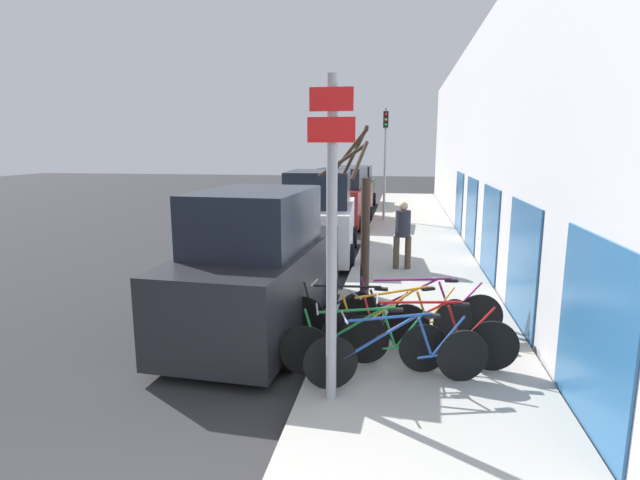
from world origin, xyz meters
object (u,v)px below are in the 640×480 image
Objects in this scene: parked_car_0 at (259,268)px; street_tree at (362,219)px; parked_car_1 at (319,219)px; bicycle_3 at (400,324)px; bicycle_5 at (420,311)px; pedestrian_near at (403,230)px; parked_car_2 at (344,199)px; bicycle_1 at (365,345)px; traffic_light at (385,149)px; signpost at (332,235)px; parked_car_3 at (355,189)px; bicycle_4 at (354,318)px; bicycle_0 at (398,355)px; bicycle_2 at (427,338)px.

street_tree is at bearing 49.52° from parked_car_0.
bicycle_3 is at bearing -74.81° from parked_car_1.
pedestrian_near reaches higher than bicycle_5.
parked_car_0 reaches higher than bicycle_3.
parked_car_2 is (-2.33, 12.73, 0.51)m from bicycle_3.
bicycle_1 is 0.98m from bicycle_3.
bicycle_3 is at bearing -86.85° from traffic_light.
signpost is 1.70× the size of bicycle_1.
bicycle_5 reaches higher than bicycle_3.
bicycle_1 is 0.54× the size of parked_car_3.
bicycle_4 is at bearing -18.87° from parked_car_0.
street_tree reaches higher than bicycle_5.
bicycle_0 is 19.92m from parked_car_3.
bicycle_5 is 1.55× the size of pedestrian_near.
parked_car_0 is 4.89m from pedestrian_near.
signpost reaches higher than bicycle_3.
signpost is at bearing -83.62° from parked_car_1.
bicycle_4 is at bearing 107.43° from bicycle_5.
parked_car_1 reaches higher than parked_car_0.
bicycle_3 is 13.66m from traffic_light.
parked_car_2 is at bearing 96.04° from signpost.
pedestrian_near is (2.43, 4.24, 0.02)m from parked_car_0.
bicycle_3 is at bearing -82.64° from parked_car_3.
bicycle_1 is 2.67m from parked_car_0.
bicycle_2 reaches higher than bicycle_4.
bicycle_1 is 13.74m from parked_car_2.
bicycle_3 is at bearing 146.61° from bicycle_5.
bicycle_4 is 0.51× the size of traffic_light.
bicycle_0 is at bearing -83.12° from parked_car_3.
bicycle_4 is at bearing 86.32° from signpost.
bicycle_3 is 18.79m from parked_car_3.
bicycle_0 is 0.50× the size of parked_car_1.
bicycle_3 is (0.81, 1.62, -1.61)m from signpost.
parked_car_2 is 2.62m from traffic_light.
bicycle_0 and bicycle_3 have the same top height.
signpost is 20.34m from parked_car_3.
bicycle_1 is 6.03m from pedestrian_near.
parked_car_1 reaches higher than bicycle_4.
bicycle_0 is 1.47m from bicycle_4.
street_tree is (-0.78, 3.68, 1.20)m from bicycle_0.
street_tree reaches higher than parked_car_3.
parked_car_2 is at bearing -6.83° from bicycle_0.
traffic_light is at bearing -25.17° from bicycle_3.
bicycle_1 is at bearing 146.78° from bicycle_5.
parked_car_0 is 12.81m from traffic_light.
parked_car_2 is 5.90m from parked_car_3.
parked_car_1 is (-2.32, 6.69, 0.57)m from bicycle_3.
parked_car_3 reaches higher than bicycle_3.
bicycle_5 is at bearing -60.55° from street_tree.
street_tree is at bearing -4.38° from bicycle_0.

